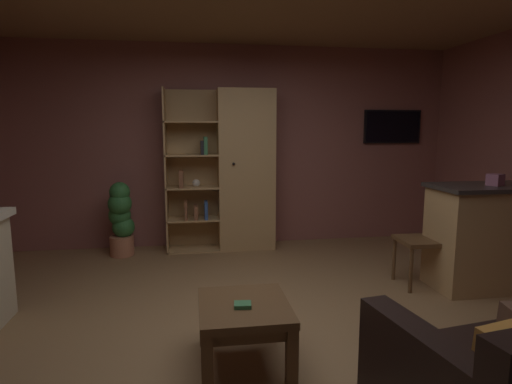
% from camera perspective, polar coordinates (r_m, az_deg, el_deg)
% --- Properties ---
extents(floor, '(5.98, 5.36, 0.02)m').
position_cam_1_polar(floor, '(3.33, 1.10, -19.41)').
color(floor, olive).
rests_on(floor, ground).
extents(wall_back, '(6.10, 0.06, 2.64)m').
position_cam_1_polar(wall_back, '(5.63, -3.57, 6.20)').
color(wall_back, '#8E544C').
rests_on(wall_back, ground).
extents(window_pane_back, '(0.55, 0.01, 0.95)m').
position_cam_1_polar(window_pane_back, '(5.58, -7.31, 6.94)').
color(window_pane_back, white).
extents(bookshelf_cabinet, '(1.38, 0.41, 2.05)m').
position_cam_1_polar(bookshelf_cabinet, '(5.39, -2.39, 2.84)').
color(bookshelf_cabinet, tan).
rests_on(bookshelf_cabinet, ground).
extents(kitchen_bar_counter, '(1.52, 0.61, 1.02)m').
position_cam_1_polar(kitchen_bar_counter, '(4.81, 30.98, -5.13)').
color(kitchen_bar_counter, tan).
rests_on(kitchen_bar_counter, ground).
extents(tissue_box, '(0.16, 0.16, 0.11)m').
position_cam_1_polar(tissue_box, '(4.56, 29.86, 1.46)').
color(tissue_box, '#995972').
rests_on(tissue_box, kitchen_bar_counter).
extents(coffee_table, '(0.59, 0.65, 0.42)m').
position_cam_1_polar(coffee_table, '(2.87, -1.63, -16.56)').
color(coffee_table, brown).
rests_on(coffee_table, ground).
extents(table_book_0, '(0.12, 0.10, 0.03)m').
position_cam_1_polar(table_book_0, '(2.78, -1.83, -15.17)').
color(table_book_0, '#387247').
rests_on(table_book_0, coffee_table).
extents(dining_chair, '(0.43, 0.43, 0.92)m').
position_cam_1_polar(dining_chair, '(4.49, 22.53, -5.27)').
color(dining_chair, brown).
rests_on(dining_chair, ground).
extents(potted_floor_plant, '(0.31, 0.33, 0.92)m').
position_cam_1_polar(potted_floor_plant, '(5.40, -17.96, -3.37)').
color(potted_floor_plant, '#B77051').
rests_on(potted_floor_plant, ground).
extents(wall_mounted_tv, '(0.82, 0.06, 0.46)m').
position_cam_1_polar(wall_mounted_tv, '(6.20, 18.11, 8.48)').
color(wall_mounted_tv, black).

